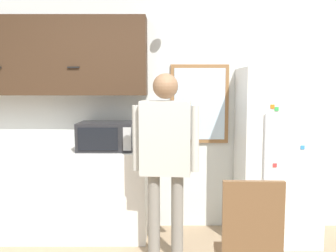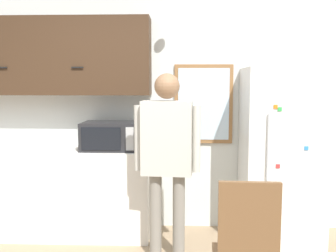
# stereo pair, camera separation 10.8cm
# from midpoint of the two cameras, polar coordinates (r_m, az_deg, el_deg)

# --- Properties ---
(back_wall) EXTENTS (6.00, 0.06, 2.70)m
(back_wall) POSITION_cam_midpoint_polar(r_m,az_deg,el_deg) (4.14, -4.07, 2.95)
(back_wall) COLOR silver
(back_wall) RESTS_ON ground_plane
(counter) EXTENTS (2.23, 0.55, 0.92)m
(counter) POSITION_cam_midpoint_polar(r_m,az_deg,el_deg) (4.22, -19.37, -9.60)
(counter) COLOR silver
(counter) RESTS_ON ground_plane
(upper_cabinets) EXTENTS (2.23, 0.33, 0.80)m
(upper_cabinets) POSITION_cam_midpoint_polar(r_m,az_deg,el_deg) (4.19, -19.53, 9.97)
(upper_cabinets) COLOR #3D2819
(microwave) EXTENTS (0.56, 0.42, 0.29)m
(microwave) POSITION_cam_midpoint_polar(r_m,az_deg,el_deg) (3.90, -9.96, -1.52)
(microwave) COLOR #232326
(microwave) RESTS_ON counter
(person) EXTENTS (0.59, 0.26, 1.69)m
(person) POSITION_cam_midpoint_polar(r_m,az_deg,el_deg) (3.34, -1.13, -3.30)
(person) COLOR gray
(person) RESTS_ON ground_plane
(refrigerator) EXTENTS (0.77, 0.68, 1.76)m
(refrigerator) POSITION_cam_midpoint_polar(r_m,az_deg,el_deg) (3.97, 15.68, -4.25)
(refrigerator) COLOR white
(refrigerator) RESTS_ON ground_plane
(chair) EXTENTS (0.42, 0.42, 1.02)m
(chair) POSITION_cam_midpoint_polar(r_m,az_deg,el_deg) (2.55, 11.21, -17.90)
(chair) COLOR brown
(chair) RESTS_ON ground_plane
(window) EXTENTS (0.63, 0.05, 0.85)m
(window) POSITION_cam_midpoint_polar(r_m,az_deg,el_deg) (4.09, 4.25, 3.36)
(window) COLOR olive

